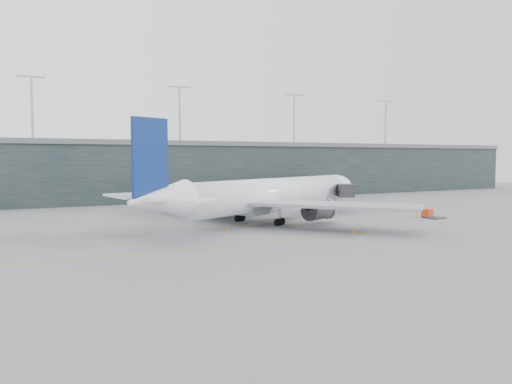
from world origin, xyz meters
name	(u,v)px	position (x,y,z in m)	size (l,w,h in m)	color
ground	(246,222)	(0.00, 0.00, 0.00)	(320.00, 320.00, 0.00)	slate
taxiline_a	(257,224)	(0.00, -4.00, 0.01)	(160.00, 0.25, 0.02)	#C68912
taxiline_b	(311,238)	(0.00, -20.00, 0.01)	(160.00, 0.25, 0.02)	#C68912
taxiline_lead_main	(225,209)	(5.00, 20.00, 0.01)	(0.25, 60.00, 0.02)	#C68912
terminal	(151,170)	(0.00, 58.00, 7.62)	(240.00, 36.00, 29.00)	black
main_aircraft	(270,195)	(3.88, -1.69, 4.56)	(55.26, 50.94, 16.24)	white
jet_bridge	(314,185)	(29.22, 21.81, 4.43)	(18.67, 42.68, 5.91)	#2C2C31
gse_cart	(427,213)	(32.15, -10.47, 0.86)	(2.61, 2.13, 1.54)	#BE310D
baggage_dolly	(436,218)	(32.28, -12.48, 0.17)	(2.83, 2.26, 0.28)	#37373C
uld_a	(196,211)	(-5.21, 10.33, 1.03)	(2.58, 2.31, 1.95)	#333237
uld_b	(205,211)	(-2.76, 11.63, 0.90)	(2.09, 1.78, 1.70)	#333237
uld_c	(230,211)	(1.44, 9.64, 0.89)	(1.95, 1.61, 1.69)	#333237
cone_nose	(416,213)	(33.37, -6.57, 0.32)	(0.40, 0.40, 0.64)	#EF5F0D
cone_wing_stbd	(354,230)	(8.21, -18.88, 0.38)	(0.48, 0.48, 0.76)	#ED5C0D
cone_wing_port	(262,211)	(9.19, 11.26, 0.36)	(0.46, 0.46, 0.73)	#CE3D0B
cone_tail	(227,231)	(-8.34, -10.36, 0.36)	(0.45, 0.45, 0.72)	#E3600C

